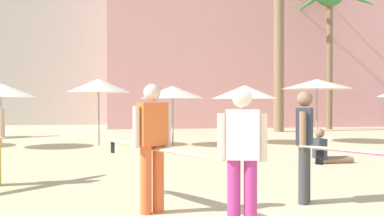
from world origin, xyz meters
name	(u,v)px	position (x,y,z in m)	size (l,w,h in m)	color
hotel_pink	(244,16)	(7.04, 27.48, 7.58)	(18.86, 9.27, 15.17)	pink
palm_tree_left	(330,0)	(10.22, 21.00, 7.41)	(5.67, 5.07, 8.82)	brown
cafe_umbrella_0	(317,84)	(5.64, 12.79, 2.25)	(2.77, 2.77, 2.45)	gray
cafe_umbrella_1	(173,92)	(-0.05, 12.36, 1.91)	(2.30, 2.30, 2.14)	gray
cafe_umbrella_2	(1,90)	(-5.90, 12.62, 1.96)	(2.37, 2.37, 2.19)	gray
cafe_umbrella_4	(245,92)	(2.77, 12.88, 1.94)	(2.49, 2.49, 2.20)	gray
cafe_umbrella_5	(99,86)	(-2.65, 12.81, 2.14)	(2.31, 2.31, 2.39)	gray
person_far_left	(326,151)	(3.16, 6.91, 0.30)	(0.98, 0.41, 0.89)	#936B51
person_mid_center	(151,144)	(-1.70, 2.42, 0.96)	(1.62, 2.62, 1.81)	orange
person_mid_left	(305,142)	(0.67, 2.55, 0.95)	(0.39, 0.57, 1.73)	#3D3D42
person_mid_right	(242,152)	(-0.71, 1.22, 0.95)	(0.61, 0.31, 1.72)	#B7337F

